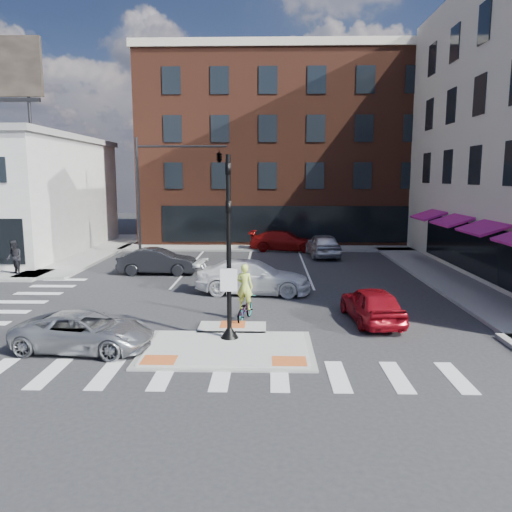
{
  "coord_description": "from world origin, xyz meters",
  "views": [
    {
      "loc": [
        1.29,
        -15.52,
        5.4
      ],
      "look_at": [
        0.74,
        5.9,
        2.0
      ],
      "focal_mm": 35.0,
      "sensor_mm": 36.0,
      "label": 1
    }
  ],
  "objects_px": {
    "silver_suv": "(84,331)",
    "red_sedan": "(372,304)",
    "bg_car_dark": "(158,261)",
    "pedestrian_a": "(14,257)",
    "white_pickup": "(253,277)",
    "bg_car_red": "(284,241)",
    "bg_car_silver": "(323,245)",
    "cyclist": "(245,302)"
  },
  "relations": [
    {
      "from": "bg_car_red",
      "to": "red_sedan",
      "type": "bearing_deg",
      "value": -164.62
    },
    {
      "from": "bg_car_silver",
      "to": "bg_car_dark",
      "type": "bearing_deg",
      "value": 28.17
    },
    {
      "from": "silver_suv",
      "to": "red_sedan",
      "type": "distance_m",
      "value": 10.22
    },
    {
      "from": "white_pickup",
      "to": "cyclist",
      "type": "xyz_separation_m",
      "value": [
        -0.18,
        -4.57,
        -0.04
      ]
    },
    {
      "from": "white_pickup",
      "to": "pedestrian_a",
      "type": "xyz_separation_m",
      "value": [
        -13.09,
        3.48,
        0.31
      ]
    },
    {
      "from": "bg_car_dark",
      "to": "bg_car_red",
      "type": "relative_size",
      "value": 0.85
    },
    {
      "from": "bg_car_silver",
      "to": "bg_car_red",
      "type": "height_order",
      "value": "bg_car_silver"
    },
    {
      "from": "bg_car_red",
      "to": "bg_car_dark",
      "type": "bearing_deg",
      "value": 147.73
    },
    {
      "from": "bg_car_dark",
      "to": "cyclist",
      "type": "bearing_deg",
      "value": -149.6
    },
    {
      "from": "pedestrian_a",
      "to": "bg_car_silver",
      "type": "bearing_deg",
      "value": 62.83
    },
    {
      "from": "silver_suv",
      "to": "pedestrian_a",
      "type": "height_order",
      "value": "pedestrian_a"
    },
    {
      "from": "white_pickup",
      "to": "cyclist",
      "type": "height_order",
      "value": "cyclist"
    },
    {
      "from": "white_pickup",
      "to": "bg_car_dark",
      "type": "xyz_separation_m",
      "value": [
        -5.51,
        4.59,
        -0.06
      ]
    },
    {
      "from": "silver_suv",
      "to": "pedestrian_a",
      "type": "distance_m",
      "value": 13.96
    },
    {
      "from": "bg_car_silver",
      "to": "cyclist",
      "type": "bearing_deg",
      "value": 68.84
    },
    {
      "from": "cyclist",
      "to": "pedestrian_a",
      "type": "relative_size",
      "value": 1.17
    },
    {
      "from": "white_pickup",
      "to": "pedestrian_a",
      "type": "distance_m",
      "value": 13.55
    },
    {
      "from": "silver_suv",
      "to": "white_pickup",
      "type": "bearing_deg",
      "value": -26.56
    },
    {
      "from": "red_sedan",
      "to": "white_pickup",
      "type": "distance_m",
      "value": 6.52
    },
    {
      "from": "silver_suv",
      "to": "red_sedan",
      "type": "relative_size",
      "value": 1.08
    },
    {
      "from": "silver_suv",
      "to": "cyclist",
      "type": "distance_m",
      "value": 5.94
    },
    {
      "from": "silver_suv",
      "to": "bg_car_red",
      "type": "bearing_deg",
      "value": -11.84
    },
    {
      "from": "bg_car_dark",
      "to": "cyclist",
      "type": "xyz_separation_m",
      "value": [
        5.33,
        -9.15,
        0.02
      ]
    },
    {
      "from": "white_pickup",
      "to": "bg_car_red",
      "type": "bearing_deg",
      "value": -3.12
    },
    {
      "from": "white_pickup",
      "to": "red_sedan",
      "type": "bearing_deg",
      "value": -130.39
    },
    {
      "from": "silver_suv",
      "to": "red_sedan",
      "type": "bearing_deg",
      "value": -65.05
    },
    {
      "from": "bg_car_red",
      "to": "pedestrian_a",
      "type": "relative_size",
      "value": 2.74
    },
    {
      "from": "bg_car_silver",
      "to": "pedestrian_a",
      "type": "xyz_separation_m",
      "value": [
        -17.53,
        -7.53,
        0.28
      ]
    },
    {
      "from": "bg_car_red",
      "to": "white_pickup",
      "type": "bearing_deg",
      "value": 179.08
    },
    {
      "from": "red_sedan",
      "to": "bg_car_silver",
      "type": "xyz_separation_m",
      "value": [
        -0.16,
        15.62,
        0.12
      ]
    },
    {
      "from": "silver_suv",
      "to": "pedestrian_a",
      "type": "xyz_separation_m",
      "value": [
        -8.03,
        11.41,
        0.48
      ]
    },
    {
      "from": "white_pickup",
      "to": "bg_car_dark",
      "type": "bearing_deg",
      "value": 54.97
    },
    {
      "from": "pedestrian_a",
      "to": "white_pickup",
      "type": "bearing_deg",
      "value": 24.72
    },
    {
      "from": "bg_car_dark",
      "to": "pedestrian_a",
      "type": "distance_m",
      "value": 7.67
    },
    {
      "from": "bg_car_dark",
      "to": "pedestrian_a",
      "type": "relative_size",
      "value": 2.34
    },
    {
      "from": "white_pickup",
      "to": "pedestrian_a",
      "type": "height_order",
      "value": "pedestrian_a"
    },
    {
      "from": "silver_suv",
      "to": "bg_car_silver",
      "type": "distance_m",
      "value": 21.19
    },
    {
      "from": "red_sedan",
      "to": "bg_car_red",
      "type": "xyz_separation_m",
      "value": [
        -2.71,
        18.27,
        0.06
      ]
    },
    {
      "from": "bg_car_red",
      "to": "silver_suv",
      "type": "bearing_deg",
      "value": 169.08
    },
    {
      "from": "bg_car_dark",
      "to": "cyclist",
      "type": "relative_size",
      "value": 1.99
    },
    {
      "from": "silver_suv",
      "to": "bg_car_silver",
      "type": "xyz_separation_m",
      "value": [
        9.5,
        18.94,
        0.2
      ]
    },
    {
      "from": "white_pickup",
      "to": "pedestrian_a",
      "type": "bearing_deg",
      "value": 79.86
    }
  ]
}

